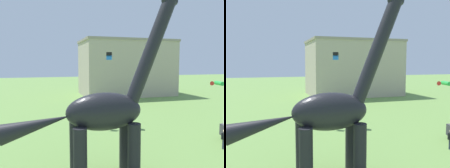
% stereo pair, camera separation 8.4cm
% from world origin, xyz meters
% --- Properties ---
extents(dinosaur_sculpture, '(11.60, 2.46, 12.12)m').
position_xyz_m(dinosaur_sculpture, '(-0.85, 5.11, 4.38)').
color(dinosaur_sculpture, black).
rests_on(dinosaur_sculpture, ground_plane).
extents(person_watching_child, '(0.66, 0.29, 1.76)m').
position_xyz_m(person_watching_child, '(2.74, 10.97, 1.06)').
color(person_watching_child, '#6B6056').
rests_on(person_watching_child, ground_plane).
extents(kite_drifting, '(1.98, 2.11, 0.60)m').
position_xyz_m(kite_drifting, '(19.11, 17.59, 4.69)').
color(kite_drifting, green).
extents(kite_high_left, '(0.83, 0.83, 0.91)m').
position_xyz_m(kite_high_left, '(3.48, 18.25, 8.35)').
color(kite_high_left, black).
extents(background_building_block, '(21.06, 13.40, 12.81)m').
position_xyz_m(background_building_block, '(15.20, 43.40, 6.41)').
color(background_building_block, '#B7A893').
rests_on(background_building_block, ground_plane).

